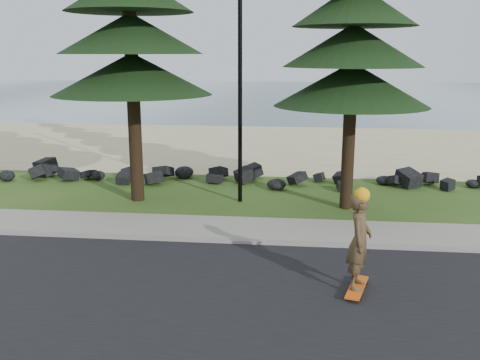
{
  "coord_description": "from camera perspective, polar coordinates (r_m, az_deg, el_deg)",
  "views": [
    {
      "loc": [
        1.89,
        -14.17,
        4.92
      ],
      "look_at": [
        0.35,
        0.0,
        1.51
      ],
      "focal_mm": 40.0,
      "sensor_mm": 36.0,
      "label": 1
    }
  ],
  "objects": [
    {
      "name": "ground",
      "position": [
        15.12,
        -1.32,
        -5.54
      ],
      "size": [
        160.0,
        160.0,
        0.0
      ],
      "primitive_type": "plane",
      "color": "#2C4917",
      "rests_on": "ground"
    },
    {
      "name": "road",
      "position": [
        11.01,
        -4.46,
        -13.08
      ],
      "size": [
        160.0,
        7.0,
        0.02
      ],
      "primitive_type": "cube",
      "color": "black",
      "rests_on": "ground"
    },
    {
      "name": "kerb",
      "position": [
        14.26,
        -1.79,
        -6.52
      ],
      "size": [
        160.0,
        0.2,
        0.1
      ],
      "primitive_type": "cube",
      "color": "gray",
      "rests_on": "ground"
    },
    {
      "name": "sidewalk",
      "position": [
        15.29,
        -1.22,
        -5.16
      ],
      "size": [
        160.0,
        2.0,
        0.08
      ],
      "primitive_type": "cube",
      "color": "gray",
      "rests_on": "ground"
    },
    {
      "name": "beach_sand",
      "position": [
        29.15,
        2.42,
        3.73
      ],
      "size": [
        160.0,
        15.0,
        0.01
      ],
      "primitive_type": "cube",
      "color": "tan",
      "rests_on": "ground"
    },
    {
      "name": "ocean",
      "position": [
        65.38,
        4.61,
        9.09
      ],
      "size": [
        160.0,
        58.0,
        0.01
      ],
      "primitive_type": "cube",
      "color": "#30515C",
      "rests_on": "ground"
    },
    {
      "name": "seawall_boulders",
      "position": [
        20.46,
        0.73,
        -0.46
      ],
      "size": [
        60.0,
        2.4,
        1.1
      ],
      "primitive_type": null,
      "color": "black",
      "rests_on": "ground"
    },
    {
      "name": "lamp_post",
      "position": [
        17.49,
        0.01,
        10.88
      ],
      "size": [
        0.25,
        0.14,
        8.14
      ],
      "color": "black",
      "rests_on": "ground"
    },
    {
      "name": "skateboarder",
      "position": [
        11.33,
        12.63,
        -6.4
      ],
      "size": [
        0.66,
        1.25,
        2.26
      ],
      "rotation": [
        0.0,
        0.0,
        1.3
      ],
      "color": "#EC570D",
      "rests_on": "ground"
    }
  ]
}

